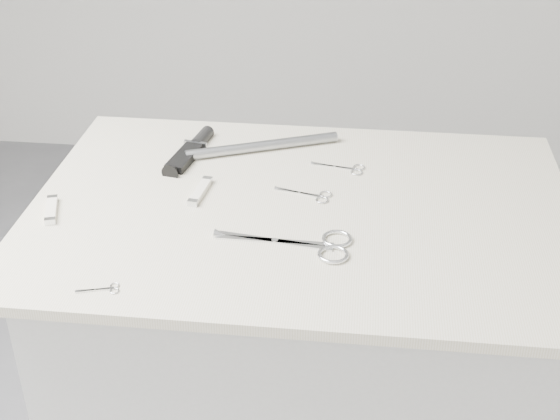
# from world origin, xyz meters

# --- Properties ---
(plinth) EXTENTS (0.90, 0.60, 0.90)m
(plinth) POSITION_xyz_m (0.00, 0.00, 0.45)
(plinth) COLOR silver
(plinth) RESTS_ON ground
(display_board) EXTENTS (1.00, 0.70, 0.02)m
(display_board) POSITION_xyz_m (0.00, 0.00, 0.91)
(display_board) COLOR beige
(display_board) RESTS_ON plinth
(large_shears) EXTENTS (0.23, 0.10, 0.01)m
(large_shears) POSITION_xyz_m (0.03, -0.13, 0.92)
(large_shears) COLOR silver
(large_shears) RESTS_ON display_board
(embroidery_scissors_a) EXTENTS (0.11, 0.05, 0.00)m
(embroidery_scissors_a) POSITION_xyz_m (0.02, 0.04, 0.92)
(embroidery_scissors_a) COLOR silver
(embroidery_scissors_a) RESTS_ON display_board
(embroidery_scissors_b) EXTENTS (0.11, 0.05, 0.00)m
(embroidery_scissors_b) POSITION_xyz_m (0.08, 0.16, 0.92)
(embroidery_scissors_b) COLOR silver
(embroidery_scissors_b) RESTS_ON display_board
(tiny_scissors) EXTENTS (0.07, 0.03, 0.00)m
(tiny_scissors) POSITION_xyz_m (-0.28, -0.29, 0.92)
(tiny_scissors) COLOR silver
(tiny_scissors) RESTS_ON display_board
(sheathed_knife) EXTENTS (0.06, 0.19, 0.02)m
(sheathed_knife) POSITION_xyz_m (-0.25, 0.20, 0.93)
(sheathed_knife) COLOR black
(sheathed_knife) RESTS_ON display_board
(pocket_knife_a) EXTENTS (0.03, 0.10, 0.01)m
(pocket_knife_a) POSITION_xyz_m (-0.19, 0.03, 0.93)
(pocket_knife_a) COLOR white
(pocket_knife_a) RESTS_ON display_board
(pocket_knife_b) EXTENTS (0.05, 0.09, 0.01)m
(pocket_knife_b) POSITION_xyz_m (-0.45, -0.07, 0.93)
(pocket_knife_b) COLOR white
(pocket_knife_b) RESTS_ON display_board
(metal_rail) EXTENTS (0.31, 0.14, 0.02)m
(metal_rail) POSITION_xyz_m (-0.10, 0.22, 0.93)
(metal_rail) COLOR gray
(metal_rail) RESTS_ON display_board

